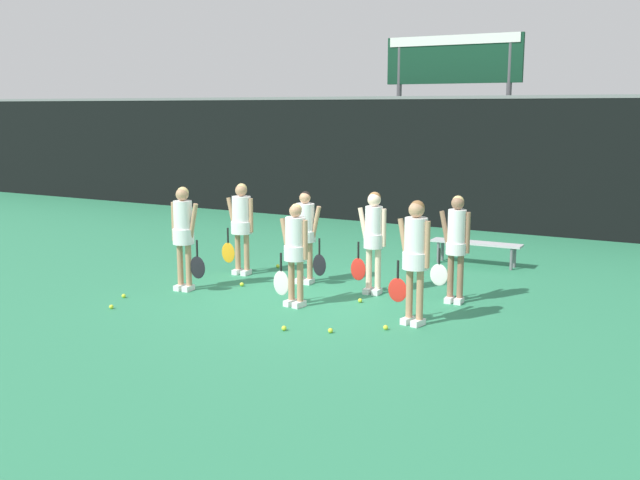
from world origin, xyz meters
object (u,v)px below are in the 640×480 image
(tennis_ball_5, at_px, (360,300))
(tennis_ball_7, at_px, (278,266))
(player_5, at_px, (373,234))
(tennis_ball_1, at_px, (284,328))
(player_6, at_px, (456,241))
(tennis_ball_4, at_px, (124,296))
(player_3, at_px, (241,221))
(tennis_ball_6, at_px, (111,307))
(player_1, at_px, (295,247))
(tennis_ball_0, at_px, (330,331))
(player_4, at_px, (305,230))
(tennis_ball_3, at_px, (242,284))
(player_2, at_px, (415,251))
(player_0, at_px, (184,230))
(scoreboard, at_px, (452,76))
(tennis_ball_8, at_px, (188,274))
(tennis_ball_2, at_px, (386,327))
(bench_courtside, at_px, (476,245))

(tennis_ball_5, relative_size, tennis_ball_7, 0.95)
(player_5, bearing_deg, tennis_ball_1, -97.26)
(player_6, height_order, tennis_ball_4, player_6)
(player_3, distance_m, player_6, 4.13)
(tennis_ball_7, bearing_deg, tennis_ball_6, -99.67)
(tennis_ball_6, height_order, tennis_ball_7, tennis_ball_7)
(player_3, height_order, tennis_ball_1, player_3)
(player_1, distance_m, tennis_ball_0, 1.78)
(player_1, relative_size, player_5, 0.95)
(player_4, distance_m, tennis_ball_3, 1.46)
(player_2, bearing_deg, player_1, -169.38)
(player_4, bearing_deg, player_0, -141.52)
(player_1, xyz_separation_m, tennis_ball_4, (-2.70, -0.94, -0.90))
(tennis_ball_4, xyz_separation_m, tennis_ball_7, (0.96, 3.18, 0.00))
(tennis_ball_1, height_order, tennis_ball_4, tennis_ball_1)
(player_5, bearing_deg, player_6, 0.67)
(scoreboard, bearing_deg, tennis_ball_7, -95.05)
(tennis_ball_1, relative_size, tennis_ball_5, 1.04)
(player_3, xyz_separation_m, tennis_ball_5, (2.83, -0.79, -0.97))
(player_1, bearing_deg, tennis_ball_4, -153.46)
(player_0, relative_size, player_4, 1.08)
(tennis_ball_5, bearing_deg, tennis_ball_1, -97.78)
(tennis_ball_6, xyz_separation_m, tennis_ball_8, (-0.40, 2.35, 0.00))
(tennis_ball_2, distance_m, tennis_ball_3, 3.44)
(player_5, distance_m, tennis_ball_0, 2.54)
(bench_courtside, xyz_separation_m, player_6, (0.58, -2.95, 0.60))
(tennis_ball_2, relative_size, tennis_ball_3, 0.99)
(player_0, relative_size, player_2, 0.99)
(bench_courtside, relative_size, tennis_ball_2, 25.65)
(bench_courtside, relative_size, player_3, 1.05)
(player_0, relative_size, player_6, 1.03)
(bench_courtside, bearing_deg, player_4, -127.71)
(player_0, bearing_deg, player_1, -4.14)
(tennis_ball_1, bearing_deg, tennis_ball_4, 175.25)
(player_1, height_order, tennis_ball_8, player_1)
(player_1, bearing_deg, player_6, 41.00)
(tennis_ball_7, bearing_deg, tennis_ball_3, -80.55)
(tennis_ball_1, xyz_separation_m, tennis_ball_4, (-3.24, 0.27, -0.00))
(player_0, relative_size, player_5, 1.03)
(player_6, relative_size, tennis_ball_7, 23.88)
(tennis_ball_2, height_order, tennis_ball_3, tennis_ball_3)
(scoreboard, relative_size, player_2, 2.78)
(tennis_ball_4, xyz_separation_m, tennis_ball_8, (-0.09, 1.76, 0.00))
(player_1, bearing_deg, scoreboard, 103.25)
(player_3, bearing_deg, tennis_ball_8, -143.77)
(player_5, relative_size, tennis_ball_3, 24.15)
(scoreboard, height_order, tennis_ball_4, scoreboard)
(player_2, relative_size, tennis_ball_2, 25.72)
(tennis_ball_4, height_order, tennis_ball_7, tennis_ball_7)
(player_6, xyz_separation_m, tennis_ball_8, (-4.89, -0.59, -0.96))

